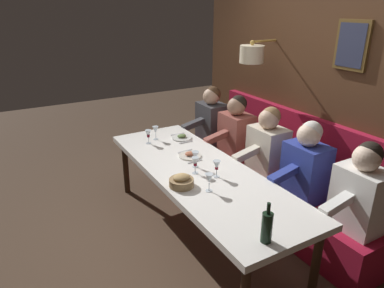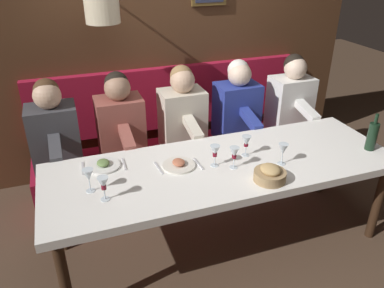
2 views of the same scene
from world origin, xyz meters
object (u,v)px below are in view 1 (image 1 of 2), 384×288
at_px(wine_glass_1, 195,156).
at_px(wine_bottle, 267,227).
at_px(diner_farthest, 211,118).
at_px(wine_glass_2, 195,162).
at_px(diner_nearest, 361,190).
at_px(diner_near, 306,164).
at_px(wine_glass_0, 209,179).
at_px(wine_glass_3, 156,130).
at_px(wine_glass_5, 148,134).
at_px(dining_table, 199,175).
at_px(bread_bowl, 181,181).
at_px(diner_middle, 267,145).
at_px(diner_far, 236,130).
at_px(wine_glass_4, 217,166).

relative_size(wine_glass_1, wine_bottle, 0.55).
distance_m(diner_farthest, wine_glass_2, 1.54).
bearing_deg(diner_farthest, diner_nearest, -90.00).
height_order(diner_near, wine_glass_0, diner_near).
bearing_deg(wine_glass_3, diner_nearest, -66.39).
height_order(wine_glass_3, wine_glass_5, same).
distance_m(dining_table, wine_glass_5, 0.92).
xyz_separation_m(wine_bottle, bread_bowl, (-0.13, 0.97, -0.07)).
xyz_separation_m(diner_farthest, wine_glass_1, (-0.88, -1.08, 0.04)).
distance_m(dining_table, diner_farthest, 1.46).
bearing_deg(diner_nearest, wine_glass_5, 117.32).
xyz_separation_m(diner_middle, wine_bottle, (-1.05, -1.20, 0.04)).
relative_size(dining_table, diner_farthest, 3.30).
bearing_deg(diner_farthest, wine_glass_1, -129.21).
relative_size(dining_table, diner_nearest, 3.30).
relative_size(diner_middle, diner_far, 1.00).
bearing_deg(wine_glass_0, wine_glass_1, 73.78).
bearing_deg(dining_table, diner_nearest, -51.84).
relative_size(dining_table, diner_middle, 3.30).
relative_size(dining_table, wine_glass_4, 15.91).
relative_size(diner_middle, wine_glass_4, 4.82).
relative_size(wine_glass_2, wine_glass_4, 1.00).
bearing_deg(wine_glass_5, diner_near, -53.66).
bearing_deg(diner_farthest, diner_middle, -90.00).
xyz_separation_m(wine_glass_1, wine_bottle, (-0.17, -1.25, 0.00)).
bearing_deg(wine_glass_5, wine_glass_0, -89.29).
distance_m(diner_near, wine_bottle, 1.24).
relative_size(wine_glass_5, wine_bottle, 0.55).
distance_m(diner_far, diner_farthest, 0.56).
xyz_separation_m(wine_glass_5, wine_bottle, (-0.02, -2.06, 0.00)).
xyz_separation_m(diner_near, wine_glass_0, (-1.02, 0.13, 0.04)).
relative_size(diner_middle, wine_glass_5, 4.82).
relative_size(diner_middle, bread_bowl, 3.60).
xyz_separation_m(dining_table, wine_glass_4, (0.06, -0.21, 0.18)).
relative_size(dining_table, wine_glass_5, 15.91).
height_order(diner_far, wine_bottle, diner_far).
bearing_deg(wine_glass_5, bread_bowl, -97.82).
bearing_deg(diner_near, wine_glass_3, 121.50).
xyz_separation_m(diner_nearest, diner_middle, (0.00, 1.15, 0.00)).
bearing_deg(wine_glass_5, diner_far, -15.26).
bearing_deg(diner_middle, diner_nearest, -90.00).
xyz_separation_m(diner_middle, wine_glass_1, (-0.88, 0.05, 0.04)).
bearing_deg(wine_glass_1, wine_bottle, -97.77).
relative_size(diner_far, diner_farthest, 1.00).
distance_m(diner_middle, wine_glass_2, 0.96).
xyz_separation_m(diner_near, wine_glass_3, (-0.91, 1.49, 0.04)).
bearing_deg(wine_glass_4, wine_bottle, -103.73).
height_order(diner_far, wine_glass_0, diner_far).
bearing_deg(diner_far, dining_table, -145.62).
distance_m(diner_middle, wine_glass_4, 0.85).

